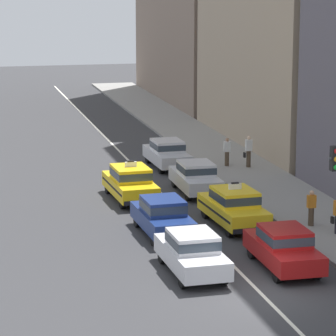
{
  "coord_description": "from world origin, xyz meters",
  "views": [
    {
      "loc": [
        -10.06,
        -27.78,
        10.73
      ],
      "look_at": [
        0.31,
        14.99,
        1.3
      ],
      "focal_mm": 98.0,
      "sensor_mm": 36.0,
      "label": 1
    }
  ],
  "objects_px": {
    "pedestrian_far_corner": "(311,208)",
    "taxi_right_second": "(234,206)",
    "sedan_right_nearest": "(284,247)",
    "sedan_right_fourth": "(167,153)",
    "sedan_right_third": "(196,176)",
    "taxi_left_third": "(130,182)",
    "sedan_left_nearest": "(192,251)",
    "pedestrian_trailing": "(227,152)",
    "sedan_left_second": "(163,215)",
    "pedestrian_by_storefront": "(248,151)"
  },
  "relations": [
    {
      "from": "taxi_left_third",
      "to": "sedan_right_fourth",
      "type": "height_order",
      "value": "taxi_left_third"
    },
    {
      "from": "sedan_right_fourth",
      "to": "pedestrian_trailing",
      "type": "distance_m",
      "value": 3.34
    },
    {
      "from": "taxi_right_second",
      "to": "taxi_left_third",
      "type": "bearing_deg",
      "value": 121.53
    },
    {
      "from": "sedan_left_second",
      "to": "sedan_right_nearest",
      "type": "height_order",
      "value": "same"
    },
    {
      "from": "pedestrian_far_corner",
      "to": "sedan_right_nearest",
      "type": "bearing_deg",
      "value": -122.47
    },
    {
      "from": "sedan_left_nearest",
      "to": "taxi_right_second",
      "type": "xyz_separation_m",
      "value": [
        3.41,
        5.76,
        0.03
      ]
    },
    {
      "from": "pedestrian_far_corner",
      "to": "taxi_right_second",
      "type": "bearing_deg",
      "value": 158.65
    },
    {
      "from": "sedan_right_fourth",
      "to": "pedestrian_far_corner",
      "type": "xyz_separation_m",
      "value": [
        3.01,
        -13.61,
        0.08
      ]
    },
    {
      "from": "sedan_left_second",
      "to": "taxi_right_second",
      "type": "distance_m",
      "value": 3.34
    },
    {
      "from": "sedan_left_second",
      "to": "sedan_right_fourth",
      "type": "relative_size",
      "value": 1.0
    },
    {
      "from": "sedan_right_nearest",
      "to": "sedan_right_third",
      "type": "bearing_deg",
      "value": 90.09
    },
    {
      "from": "pedestrian_trailing",
      "to": "pedestrian_by_storefront",
      "type": "bearing_deg",
      "value": -29.08
    },
    {
      "from": "taxi_left_third",
      "to": "pedestrian_far_corner",
      "type": "relative_size",
      "value": 3.01
    },
    {
      "from": "sedan_right_fourth",
      "to": "sedan_right_third",
      "type": "bearing_deg",
      "value": -90.42
    },
    {
      "from": "sedan_right_fourth",
      "to": "pedestrian_trailing",
      "type": "xyz_separation_m",
      "value": [
        3.19,
        -0.98,
        0.1
      ]
    },
    {
      "from": "sedan_left_nearest",
      "to": "pedestrian_by_storefront",
      "type": "height_order",
      "value": "pedestrian_by_storefront"
    },
    {
      "from": "taxi_right_second",
      "to": "sedan_right_third",
      "type": "distance_m",
      "value": 6.19
    },
    {
      "from": "sedan_right_nearest",
      "to": "pedestrian_trailing",
      "type": "relative_size",
      "value": 2.73
    },
    {
      "from": "sedan_left_nearest",
      "to": "sedan_left_second",
      "type": "height_order",
      "value": "same"
    },
    {
      "from": "taxi_left_third",
      "to": "pedestrian_far_corner",
      "type": "distance_m",
      "value": 9.37
    },
    {
      "from": "taxi_left_third",
      "to": "pedestrian_trailing",
      "type": "bearing_deg",
      "value": 41.41
    },
    {
      "from": "sedan_left_second",
      "to": "sedan_right_third",
      "type": "distance_m",
      "value": 7.54
    },
    {
      "from": "taxi_left_third",
      "to": "sedan_left_nearest",
      "type": "bearing_deg",
      "value": -89.97
    },
    {
      "from": "sedan_left_second",
      "to": "sedan_right_nearest",
      "type": "xyz_separation_m",
      "value": [
        3.31,
        -5.38,
        0.0
      ]
    },
    {
      "from": "sedan_left_nearest",
      "to": "pedestrian_trailing",
      "type": "height_order",
      "value": "pedestrian_trailing"
    },
    {
      "from": "taxi_left_third",
      "to": "sedan_right_nearest",
      "type": "distance_m",
      "value": 12.05
    },
    {
      "from": "sedan_right_fourth",
      "to": "pedestrian_far_corner",
      "type": "height_order",
      "value": "pedestrian_far_corner"
    },
    {
      "from": "sedan_left_nearest",
      "to": "pedestrian_trailing",
      "type": "relative_size",
      "value": 2.75
    },
    {
      "from": "taxi_right_second",
      "to": "sedan_right_third",
      "type": "relative_size",
      "value": 1.07
    },
    {
      "from": "pedestrian_by_storefront",
      "to": "pedestrian_far_corner",
      "type": "bearing_deg",
      "value": -95.85
    },
    {
      "from": "sedan_right_nearest",
      "to": "pedestrian_far_corner",
      "type": "bearing_deg",
      "value": 57.53
    },
    {
      "from": "sedan_left_nearest",
      "to": "sedan_right_fourth",
      "type": "bearing_deg",
      "value": 79.21
    },
    {
      "from": "sedan_left_nearest",
      "to": "sedan_left_second",
      "type": "distance_m",
      "value": 5.16
    },
    {
      "from": "taxi_left_third",
      "to": "sedan_right_fourth",
      "type": "bearing_deg",
      "value": 63.15
    },
    {
      "from": "taxi_left_third",
      "to": "sedan_right_nearest",
      "type": "bearing_deg",
      "value": -73.41
    },
    {
      "from": "taxi_right_second",
      "to": "sedan_right_third",
      "type": "height_order",
      "value": "taxi_right_second"
    },
    {
      "from": "sedan_left_nearest",
      "to": "pedestrian_by_storefront",
      "type": "xyz_separation_m",
      "value": [
        7.71,
        16.61,
        0.18
      ]
    },
    {
      "from": "taxi_right_second",
      "to": "pedestrian_by_storefront",
      "type": "height_order",
      "value": "taxi_right_second"
    },
    {
      "from": "taxi_right_second",
      "to": "pedestrian_by_storefront",
      "type": "xyz_separation_m",
      "value": [
        4.3,
        10.85,
        0.15
      ]
    },
    {
      "from": "sedan_right_third",
      "to": "pedestrian_trailing",
      "type": "xyz_separation_m",
      "value": [
        3.24,
        5.25,
        0.1
      ]
    },
    {
      "from": "sedan_right_nearest",
      "to": "sedan_right_fourth",
      "type": "relative_size",
      "value": 0.99
    },
    {
      "from": "sedan_right_fourth",
      "to": "pedestrian_by_storefront",
      "type": "distance_m",
      "value": 4.53
    },
    {
      "from": "sedan_left_nearest",
      "to": "sedan_right_fourth",
      "type": "distance_m",
      "value": 18.5
    },
    {
      "from": "sedan_right_nearest",
      "to": "pedestrian_by_storefront",
      "type": "relative_size",
      "value": 2.46
    },
    {
      "from": "taxi_right_second",
      "to": "sedan_right_third",
      "type": "bearing_deg",
      "value": 89.94
    },
    {
      "from": "sedan_left_nearest",
      "to": "pedestrian_trailing",
      "type": "xyz_separation_m",
      "value": [
        6.65,
        17.19,
        0.1
      ]
    },
    {
      "from": "taxi_left_third",
      "to": "pedestrian_by_storefront",
      "type": "bearing_deg",
      "value": 34.41
    },
    {
      "from": "taxi_right_second",
      "to": "pedestrian_by_storefront",
      "type": "bearing_deg",
      "value": 68.38
    },
    {
      "from": "sedan_left_nearest",
      "to": "pedestrian_far_corner",
      "type": "relative_size",
      "value": 2.82
    },
    {
      "from": "taxi_right_second",
      "to": "sedan_right_fourth",
      "type": "distance_m",
      "value": 12.41
    }
  ]
}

